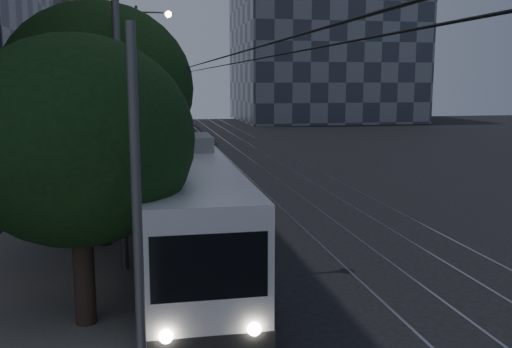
{
  "coord_description": "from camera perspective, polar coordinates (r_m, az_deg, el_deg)",
  "views": [
    {
      "loc": [
        -5.15,
        -17.88,
        5.22
      ],
      "look_at": [
        -1.22,
        2.3,
        1.84
      ],
      "focal_mm": 40.0,
      "sensor_mm": 36.0,
      "label": 1
    }
  ],
  "objects": [
    {
      "name": "tram_rails",
      "position": [
        39.0,
        0.39,
        1.66
      ],
      "size": [
        4.52,
        90.0,
        0.02
      ],
      "color": "#94959C",
      "rests_on": "ground"
    },
    {
      "name": "ground",
      "position": [
        19.33,
        4.88,
        -6.36
      ],
      "size": [
        120.0,
        120.0,
        0.0
      ],
      "primitive_type": "plane",
      "color": "black",
      "rests_on": "ground"
    },
    {
      "name": "tree_3",
      "position": [
        39.27,
        -13.14,
        8.49
      ],
      "size": [
        5.57,
        5.57,
        7.32
      ],
      "color": "#2F231A",
      "rests_on": "ground"
    },
    {
      "name": "tree_1",
      "position": [
        17.94,
        -15.5,
        8.21
      ],
      "size": [
        5.72,
        5.72,
        7.56
      ],
      "color": "#2F231A",
      "rests_on": "ground"
    },
    {
      "name": "tree_0",
      "position": [
        12.02,
        -17.44,
        3.15
      ],
      "size": [
        4.74,
        4.74,
        6.16
      ],
      "color": "#2F231A",
      "rests_on": "ground"
    },
    {
      "name": "tree_5",
      "position": [
        56.12,
        -12.54,
        8.42
      ],
      "size": [
        5.75,
        5.75,
        7.13
      ],
      "color": "#2F231A",
      "rests_on": "ground"
    },
    {
      "name": "streetlamp_far",
      "position": [
        40.21,
        -11.12,
        10.44
      ],
      "size": [
        2.45,
        0.44,
        10.15
      ],
      "color": "#5E5F61",
      "rests_on": "ground"
    },
    {
      "name": "tree_2",
      "position": [
        26.59,
        -15.16,
        7.93
      ],
      "size": [
        4.68,
        4.68,
        6.84
      ],
      "color": "#2F231A",
      "rests_on": "ground"
    },
    {
      "name": "trolleybus",
      "position": [
        15.98,
        -6.99,
        -3.78
      ],
      "size": [
        2.59,
        11.79,
        5.63
      ],
      "rotation": [
        0.0,
        0.0,
        -0.0
      ],
      "color": "silver",
      "rests_on": "ground"
    },
    {
      "name": "car_white_a",
      "position": [
        32.29,
        -6.57,
        1.33
      ],
      "size": [
        2.23,
        4.6,
        1.51
      ],
      "primitive_type": "imported",
      "rotation": [
        0.0,
        0.0,
        0.1
      ],
      "color": "white",
      "rests_on": "ground"
    },
    {
      "name": "tree_4",
      "position": [
        45.93,
        -12.83,
        7.81
      ],
      "size": [
        5.28,
        5.28,
        6.56
      ],
      "color": "#2F231A",
      "rests_on": "ground"
    },
    {
      "name": "sidewalk",
      "position": [
        38.3,
        -14.44,
        1.33
      ],
      "size": [
        5.0,
        90.0,
        0.15
      ],
      "primitive_type": "cube",
      "color": "gray",
      "rests_on": "ground"
    },
    {
      "name": "car_white_b",
      "position": [
        42.05,
        -9.19,
        3.06
      ],
      "size": [
        2.55,
        5.08,
        1.42
      ],
      "primitive_type": "imported",
      "rotation": [
        0.0,
        0.0,
        0.12
      ],
      "color": "silver",
      "rests_on": "ground"
    },
    {
      "name": "streetlamp_near",
      "position": [
        15.35,
        -12.19,
        13.92
      ],
      "size": [
        2.6,
        0.44,
        10.88
      ],
      "color": "#5E5F61",
      "rests_on": "ground"
    },
    {
      "name": "building_distant_right",
      "position": [
        76.77,
        6.78,
        14.35
      ],
      "size": [
        22.0,
        18.0,
        24.0
      ],
      "primitive_type": "cube",
      "color": "#3C414D",
      "rests_on": "ground"
    },
    {
      "name": "pickup_silver",
      "position": [
        31.77,
        -7.31,
        1.12
      ],
      "size": [
        2.54,
        5.24,
        1.44
      ],
      "primitive_type": "imported",
      "rotation": [
        0.0,
        0.0,
        0.03
      ],
      "color": "#B6B9BE",
      "rests_on": "ground"
    },
    {
      "name": "car_white_c",
      "position": [
        47.13,
        -9.2,
        3.6
      ],
      "size": [
        2.24,
        3.86,
        1.2
      ],
      "primitive_type": "imported",
      "rotation": [
        0.0,
        0.0,
        0.28
      ],
      "color": "#AFAFB4",
      "rests_on": "ground"
    },
    {
      "name": "overhead_wires",
      "position": [
        37.92,
        -10.82,
        6.53
      ],
      "size": [
        2.23,
        90.0,
        6.0
      ],
      "color": "black",
      "rests_on": "ground"
    },
    {
      "name": "car_white_d",
      "position": [
        49.81,
        -10.02,
        3.91
      ],
      "size": [
        1.99,
        3.85,
        1.25
      ],
      "primitive_type": "imported",
      "rotation": [
        0.0,
        0.0,
        -0.14
      ],
      "color": "silver",
      "rests_on": "ground"
    }
  ]
}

